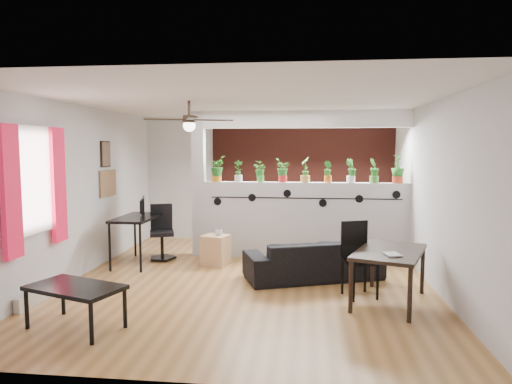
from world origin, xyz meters
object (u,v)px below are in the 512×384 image
(cube_shelf, at_px, (216,250))
(folding_chair, at_px, (357,252))
(potted_plant_0, at_px, (217,168))
(office_chair, at_px, (162,236))
(ceiling_fan, at_px, (189,122))
(potted_plant_5, at_px, (328,171))
(potted_plant_8, at_px, (398,168))
(potted_plant_2, at_px, (260,171))
(dining_table, at_px, (389,256))
(computer_desk, at_px, (137,221))
(potted_plant_4, at_px, (305,169))
(potted_plant_6, at_px, (351,170))
(coffee_table, at_px, (75,290))
(potted_plant_7, at_px, (374,170))
(potted_plant_3, at_px, (283,170))
(cup, at_px, (219,232))
(potted_plant_1, at_px, (238,170))
(sofa, at_px, (313,260))

(cube_shelf, relative_size, folding_chair, 0.51)
(potted_plant_0, bearing_deg, office_chair, -156.77)
(ceiling_fan, xyz_separation_m, folding_chair, (2.30, -0.20, -1.73))
(potted_plant_5, bearing_deg, potted_plant_8, 0.00)
(ceiling_fan, xyz_separation_m, potted_plant_2, (0.81, 1.80, -0.76))
(dining_table, bearing_deg, potted_plant_0, 139.46)
(potted_plant_0, distance_m, potted_plant_8, 3.16)
(potted_plant_5, height_order, folding_chair, potted_plant_5)
(potted_plant_2, bearing_deg, dining_table, -50.62)
(potted_plant_2, relative_size, potted_plant_8, 0.77)
(computer_desk, bearing_deg, potted_plant_4, 14.85)
(potted_plant_6, xyz_separation_m, coffee_table, (-3.23, -3.50, -1.15))
(potted_plant_5, distance_m, folding_chair, 2.24)
(potted_plant_0, distance_m, dining_table, 3.63)
(potted_plant_8, bearing_deg, potted_plant_7, 180.00)
(potted_plant_3, relative_size, potted_plant_6, 1.00)
(coffee_table, bearing_deg, potted_plant_4, 55.11)
(ceiling_fan, bearing_deg, cup, 81.50)
(potted_plant_3, distance_m, potted_plant_5, 0.79)
(folding_chair, bearing_deg, office_chair, 153.27)
(office_chair, xyz_separation_m, coffee_table, (0.05, -3.11, 0.00))
(ceiling_fan, relative_size, potted_plant_1, 3.04)
(potted_plant_1, relative_size, coffee_table, 0.34)
(coffee_table, bearing_deg, ceiling_fan, 63.69)
(potted_plant_1, height_order, potted_plant_8, potted_plant_8)
(potted_plant_5, distance_m, potted_plant_7, 0.79)
(potted_plant_7, relative_size, office_chair, 0.45)
(potted_plant_0, relative_size, sofa, 0.24)
(office_chair, height_order, dining_table, office_chair)
(cube_shelf, relative_size, dining_table, 0.35)
(potted_plant_7, distance_m, folding_chair, 2.28)
(ceiling_fan, height_order, coffee_table, ceiling_fan)
(computer_desk, distance_m, coffee_table, 2.80)
(potted_plant_2, relative_size, dining_table, 0.26)
(potted_plant_0, relative_size, cube_shelf, 0.93)
(potted_plant_7, relative_size, cup, 3.47)
(potted_plant_3, xyz_separation_m, cup, (-1.03, -0.64, -1.02))
(dining_table, bearing_deg, potted_plant_1, 134.86)
(ceiling_fan, distance_m, potted_plant_0, 1.94)
(potted_plant_5, bearing_deg, cup, -160.54)
(potted_plant_8, relative_size, office_chair, 0.51)
(potted_plant_2, bearing_deg, computer_desk, -159.72)
(potted_plant_7, height_order, sofa, potted_plant_7)
(ceiling_fan, bearing_deg, computer_desk, 138.55)
(sofa, bearing_deg, folding_chair, 107.97)
(potted_plant_8, xyz_separation_m, sofa, (-1.44, -1.27, -1.32))
(potted_plant_5, xyz_separation_m, cup, (-1.82, -0.64, -1.01))
(potted_plant_0, height_order, cube_shelf, potted_plant_0)
(sofa, relative_size, dining_table, 1.35)
(ceiling_fan, distance_m, office_chair, 2.52)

